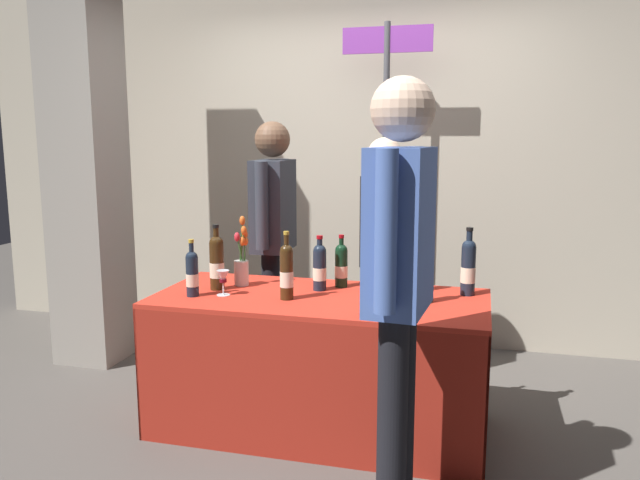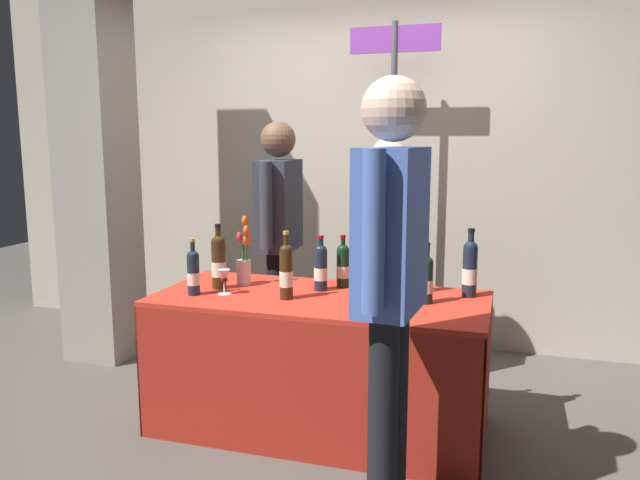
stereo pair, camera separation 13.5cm
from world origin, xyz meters
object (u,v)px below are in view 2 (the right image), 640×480
object	(u,v)px
featured_wine_bottle	(321,267)
taster_foreground_right	(391,263)
concrete_pillar	(96,148)
tasting_table	(320,335)
flower_vase	(244,262)
wine_glass_mid	(403,286)
display_bottle_0	(470,268)
wine_glass_near_vendor	(224,277)
booth_signpost	(393,153)
vendor_presenter	(388,240)

from	to	relation	value
featured_wine_bottle	taster_foreground_right	size ratio (longest dim) A/B	0.17
concrete_pillar	taster_foreground_right	distance (m)	2.73
tasting_table	flower_vase	distance (m)	0.61
tasting_table	flower_vase	size ratio (longest dim) A/B	4.40
concrete_pillar	flower_vase	size ratio (longest dim) A/B	7.50
wine_glass_mid	flower_vase	bearing A→B (deg)	171.51
flower_vase	taster_foreground_right	bearing A→B (deg)	-40.03
display_bottle_0	taster_foreground_right	distance (m)	0.99
wine_glass_near_vendor	taster_foreground_right	xyz separation A→B (m)	(1.01, -0.60, 0.25)
concrete_pillar	flower_vase	world-z (taller)	concrete_pillar
flower_vase	booth_signpost	world-z (taller)	booth_signpost
concrete_pillar	flower_vase	xyz separation A→B (m)	(1.34, -0.52, -0.62)
wine_glass_mid	featured_wine_bottle	bearing A→B (deg)	163.46
concrete_pillar	booth_signpost	bearing A→B (deg)	16.67
display_bottle_0	vendor_presenter	size ratio (longest dim) A/B	0.23
flower_vase	taster_foreground_right	size ratio (longest dim) A/B	0.22
taster_foreground_right	featured_wine_bottle	bearing A→B (deg)	37.65
wine_glass_near_vendor	vendor_presenter	bearing A→B (deg)	50.04
wine_glass_near_vendor	taster_foreground_right	distance (m)	1.20
booth_signpost	featured_wine_bottle	bearing A→B (deg)	-99.17
concrete_pillar	vendor_presenter	size ratio (longest dim) A/B	1.90
display_bottle_0	vendor_presenter	world-z (taller)	vendor_presenter
flower_vase	vendor_presenter	world-z (taller)	vendor_presenter
taster_foreground_right	wine_glass_near_vendor	bearing A→B (deg)	64.02
wine_glass_near_vendor	wine_glass_mid	distance (m)	0.95
featured_wine_bottle	wine_glass_near_vendor	size ratio (longest dim) A/B	2.25
wine_glass_mid	wine_glass_near_vendor	bearing A→B (deg)	-174.13
featured_wine_bottle	flower_vase	size ratio (longest dim) A/B	0.77
vendor_presenter	display_bottle_0	bearing A→B (deg)	49.56
concrete_pillar	featured_wine_bottle	bearing A→B (deg)	-16.25
booth_signpost	taster_foreground_right	bearing A→B (deg)	-79.47
booth_signpost	concrete_pillar	bearing A→B (deg)	-163.33
featured_wine_bottle	concrete_pillar	bearing A→B (deg)	163.75
booth_signpost	wine_glass_near_vendor	bearing A→B (deg)	-115.54
flower_vase	tasting_table	bearing A→B (deg)	-14.16
wine_glass_near_vendor	featured_wine_bottle	bearing A→B (deg)	27.13
concrete_pillar	display_bottle_0	size ratio (longest dim) A/B	8.20
concrete_pillar	wine_glass_near_vendor	world-z (taller)	concrete_pillar
display_bottle_0	flower_vase	distance (m)	1.24
wine_glass_near_vendor	display_bottle_0	bearing A→B (deg)	15.07
wine_glass_mid	booth_signpost	world-z (taller)	booth_signpost
featured_wine_bottle	wine_glass_near_vendor	bearing A→B (deg)	-152.87
flower_vase	booth_signpost	size ratio (longest dim) A/B	0.17
tasting_table	booth_signpost	size ratio (longest dim) A/B	0.75
concrete_pillar	wine_glass_near_vendor	bearing A→B (deg)	-29.87
taster_foreground_right	booth_signpost	distance (m)	2.02
featured_wine_bottle	booth_signpost	bearing A→B (deg)	80.83
vendor_presenter	concrete_pillar	bearing A→B (deg)	-83.67
featured_wine_bottle	display_bottle_0	size ratio (longest dim) A/B	0.84
booth_signpost	vendor_presenter	bearing A→B (deg)	-81.70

